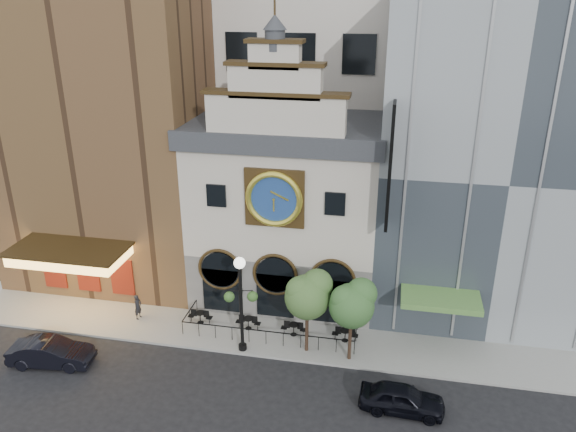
# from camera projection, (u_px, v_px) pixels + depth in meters

# --- Properties ---
(ground) EXTENTS (120.00, 120.00, 0.00)m
(ground) POSITION_uv_depth(u_px,v_px,m) (261.00, 358.00, 32.83)
(ground) COLOR black
(ground) RESTS_ON ground
(sidewalk) EXTENTS (44.00, 5.00, 0.15)m
(sidewalk) POSITION_uv_depth(u_px,v_px,m) (271.00, 333.00, 35.07)
(sidewalk) COLOR gray
(sidewalk) RESTS_ON ground
(clock_building) EXTENTS (12.60, 8.78, 18.65)m
(clock_building) POSITION_uv_depth(u_px,v_px,m) (287.00, 204.00, 37.39)
(clock_building) COLOR #605E5B
(clock_building) RESTS_ON ground
(theater_building) EXTENTS (14.00, 15.60, 25.00)m
(theater_building) POSITION_uv_depth(u_px,v_px,m) (112.00, 102.00, 39.41)
(theater_building) COLOR brown
(theater_building) RESTS_ON ground
(retail_building) EXTENTS (14.00, 14.40, 20.00)m
(retail_building) POSITION_uv_depth(u_px,v_px,m) (494.00, 156.00, 35.71)
(retail_building) COLOR gray
(retail_building) RESTS_ON ground
(cafe_railing) EXTENTS (10.60, 2.60, 0.90)m
(cafe_railing) POSITION_uv_depth(u_px,v_px,m) (271.00, 326.00, 34.87)
(cafe_railing) COLOR black
(cafe_railing) RESTS_ON sidewalk
(bistro_0) EXTENTS (1.58, 0.68, 0.90)m
(bistro_0) POSITION_uv_depth(u_px,v_px,m) (200.00, 316.00, 35.81)
(bistro_0) COLOR black
(bistro_0) RESTS_ON sidewalk
(bistro_1) EXTENTS (1.58, 0.68, 0.90)m
(bistro_1) POSITION_uv_depth(u_px,v_px,m) (248.00, 322.00, 35.19)
(bistro_1) COLOR black
(bistro_1) RESTS_ON sidewalk
(bistro_2) EXTENTS (1.58, 0.68, 0.90)m
(bistro_2) POSITION_uv_depth(u_px,v_px,m) (294.00, 328.00, 34.56)
(bistro_2) COLOR black
(bistro_2) RESTS_ON sidewalk
(bistro_3) EXTENTS (1.58, 0.68, 0.90)m
(bistro_3) POSITION_uv_depth(u_px,v_px,m) (345.00, 334.00, 33.98)
(bistro_3) COLOR black
(bistro_3) RESTS_ON sidewalk
(car_right) EXTENTS (4.40, 1.91, 1.48)m
(car_right) POSITION_uv_depth(u_px,v_px,m) (402.00, 399.00, 28.50)
(car_right) COLOR black
(car_right) RESTS_ON ground
(car_left) EXTENTS (4.90, 2.22, 1.56)m
(car_left) POSITION_uv_depth(u_px,v_px,m) (51.00, 353.00, 32.00)
(car_left) COLOR black
(car_left) RESTS_ON ground
(pedestrian) EXTENTS (0.50, 0.68, 1.69)m
(pedestrian) POSITION_uv_depth(u_px,v_px,m) (138.00, 307.00, 36.18)
(pedestrian) COLOR black
(pedestrian) RESTS_ON sidewalk
(lamppost) EXTENTS (1.91, 0.92, 6.08)m
(lamppost) POSITION_uv_depth(u_px,v_px,m) (241.00, 294.00, 31.93)
(lamppost) COLOR black
(lamppost) RESTS_ON sidewalk
(tree_left) EXTENTS (2.71, 2.61, 5.23)m
(tree_left) POSITION_uv_depth(u_px,v_px,m) (308.00, 294.00, 31.85)
(tree_left) COLOR #382619
(tree_left) RESTS_ON sidewalk
(tree_right) EXTENTS (2.65, 2.55, 5.11)m
(tree_right) POSITION_uv_depth(u_px,v_px,m) (353.00, 302.00, 31.13)
(tree_right) COLOR #382619
(tree_right) RESTS_ON sidewalk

